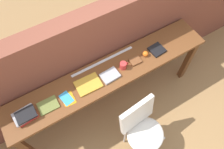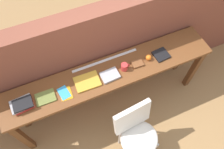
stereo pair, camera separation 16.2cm
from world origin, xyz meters
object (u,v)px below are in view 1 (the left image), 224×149
object	(u,v)px
book_stack_leftmost	(26,115)
sports_ball_small	(145,54)
book_repair_rightmost	(157,50)
chair_white_moulded	(142,128)
leather_journal_brown	(135,61)
mug	(123,65)
pamphlet_pile_colourful	(68,99)
magazine_cycling	(48,105)
book_open_centre	(88,84)

from	to	relation	value
book_stack_leftmost	sports_ball_small	size ratio (longest dim) A/B	3.46
sports_ball_small	book_repair_rightmost	bearing A→B (deg)	-3.29
chair_white_moulded	sports_ball_small	size ratio (longest dim) A/B	13.27
leather_journal_brown	mug	bearing A→B (deg)	-177.18
chair_white_moulded	sports_ball_small	xyz separation A→B (m)	(0.43, 0.63, 0.39)
sports_ball_small	pamphlet_pile_colourful	bearing A→B (deg)	-177.63
pamphlet_pile_colourful	mug	xyz separation A→B (m)	(0.71, 0.03, 0.04)
sports_ball_small	magazine_cycling	bearing A→B (deg)	-179.65
book_stack_leftmost	magazine_cycling	distance (m)	0.23
book_open_centre	mug	xyz separation A→B (m)	(0.45, -0.01, 0.03)
book_open_centre	mug	distance (m)	0.45
chair_white_moulded	magazine_cycling	bearing A→B (deg)	141.96
leather_journal_brown	pamphlet_pile_colourful	bearing A→B (deg)	-174.91
leather_journal_brown	book_repair_rightmost	world-z (taller)	same
chair_white_moulded	leather_journal_brown	xyz separation A→B (m)	(0.28, 0.62, 0.37)
pamphlet_pile_colourful	sports_ball_small	bearing A→B (deg)	2.37
magazine_cycling	leather_journal_brown	distance (m)	1.08
book_open_centre	leather_journal_brown	bearing A→B (deg)	0.95
book_stack_leftmost	leather_journal_brown	distance (m)	1.32
chair_white_moulded	pamphlet_pile_colourful	world-z (taller)	chair_white_moulded
magazine_cycling	mug	xyz separation A→B (m)	(0.92, -0.00, 0.04)
leather_journal_brown	book_open_centre	bearing A→B (deg)	-177.64
chair_white_moulded	magazine_cycling	xyz separation A→B (m)	(-0.80, 0.63, 0.36)
pamphlet_pile_colourful	sports_ball_small	xyz separation A→B (m)	(1.03, 0.04, 0.03)
book_stack_leftmost	book_repair_rightmost	bearing A→B (deg)	-0.09
mug	book_repair_rightmost	bearing A→B (deg)	0.15
pamphlet_pile_colourful	mug	world-z (taller)	mug
sports_ball_small	book_open_centre	bearing A→B (deg)	-179.71
mug	leather_journal_brown	size ratio (longest dim) A/B	0.85
magazine_cycling	book_stack_leftmost	bearing A→B (deg)	-179.31
magazine_cycling	leather_journal_brown	world-z (taller)	leather_journal_brown
book_open_centre	sports_ball_small	xyz separation A→B (m)	(0.76, 0.00, 0.02)
sports_ball_small	leather_journal_brown	bearing A→B (deg)	-175.60
book_stack_leftmost	book_open_centre	world-z (taller)	book_stack_leftmost
pamphlet_pile_colourful	leather_journal_brown	distance (m)	0.88
book_stack_leftmost	book_repair_rightmost	xyz separation A→B (m)	(1.63, -0.00, -0.02)
book_stack_leftmost	magazine_cycling	size ratio (longest dim) A/B	1.13
pamphlet_pile_colourful	book_repair_rightmost	xyz separation A→B (m)	(1.19, 0.03, 0.01)
pamphlet_pile_colourful	book_repair_rightmost	distance (m)	1.19
chair_white_moulded	book_stack_leftmost	world-z (taller)	book_stack_leftmost
magazine_cycling	book_open_centre	world-z (taller)	book_open_centre
book_repair_rightmost	mug	bearing A→B (deg)	176.02
leather_journal_brown	magazine_cycling	bearing A→B (deg)	-177.14
chair_white_moulded	leather_journal_brown	distance (m)	0.78
book_stack_leftmost	pamphlet_pile_colourful	bearing A→B (deg)	-4.64
book_open_centre	pamphlet_pile_colourful	bearing A→B (deg)	-169.99
book_stack_leftmost	leather_journal_brown	world-z (taller)	book_stack_leftmost
magazine_cycling	book_open_centre	distance (m)	0.47
pamphlet_pile_colourful	leather_journal_brown	xyz separation A→B (m)	(0.88, 0.03, 0.01)
mug	sports_ball_small	size ratio (longest dim) A/B	1.64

